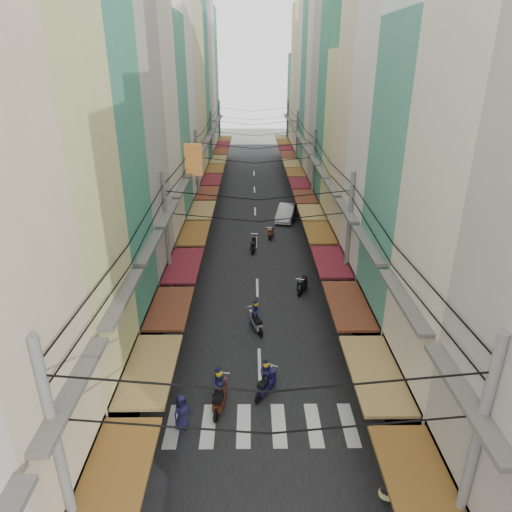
{
  "coord_description": "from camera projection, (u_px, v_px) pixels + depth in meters",
  "views": [
    {
      "loc": [
        -0.36,
        -20.02,
        13.41
      ],
      "look_at": [
        -0.08,
        5.79,
        2.3
      ],
      "focal_mm": 32.0,
      "sensor_mm": 36.0,
      "label": 1
    }
  ],
  "objects": [
    {
      "name": "white_car",
      "position": [
        286.0,
        220.0,
        41.66
      ],
      "size": [
        5.09,
        2.91,
        1.69
      ],
      "primitive_type": "imported",
      "rotation": [
        0.0,
        0.0,
        -0.23
      ],
      "color": "silver",
      "rests_on": "ground"
    },
    {
      "name": "building_row_right",
      "position": [
        358.0,
        117.0,
        35.16
      ],
      "size": [
        7.8,
        68.98,
        22.59
      ],
      "color": "#3B8269",
      "rests_on": "ground"
    },
    {
      "name": "bicycle",
      "position": [
        422.0,
        376.0,
        21.01
      ],
      "size": [
        1.63,
        1.14,
        1.05
      ],
      "primitive_type": "imported",
      "rotation": [
        0.0,
        0.0,
        1.99
      ],
      "color": "black",
      "rests_on": "ground"
    },
    {
      "name": "sidewalk_left",
      "position": [
        185.0,
        218.0,
        41.99
      ],
      "size": [
        3.0,
        80.0,
        0.06
      ],
      "primitive_type": "cube",
      "color": "gray",
      "rests_on": "ground"
    },
    {
      "name": "building_row_left",
      "position": [
        153.0,
        112.0,
        34.96
      ],
      "size": [
        7.8,
        67.67,
        23.7
      ],
      "color": "silver",
      "rests_on": "ground"
    },
    {
      "name": "ground",
      "position": [
        259.0,
        341.0,
        23.69
      ],
      "size": [
        160.0,
        160.0,
        0.0
      ],
      "primitive_type": "plane",
      "color": "slate",
      "rests_on": "ground"
    },
    {
      "name": "pedestrians",
      "position": [
        180.0,
        294.0,
        26.16
      ],
      "size": [
        11.35,
        21.79,
        2.25
      ],
      "color": "black",
      "rests_on": "ground"
    },
    {
      "name": "sidewalk_right",
      "position": [
        325.0,
        218.0,
        42.12
      ],
      "size": [
        3.0,
        80.0,
        0.06
      ],
      "primitive_type": "cube",
      "color": "gray",
      "rests_on": "ground"
    },
    {
      "name": "traffic_sign",
      "position": [
        403.0,
        371.0,
        17.87
      ],
      "size": [
        0.1,
        0.66,
        3.02
      ],
      "color": "slate",
      "rests_on": "ground"
    },
    {
      "name": "moving_scooters",
      "position": [
        258.0,
        317.0,
        24.79
      ],
      "size": [
        4.99,
        21.86,
        2.0
      ],
      "color": "black",
      "rests_on": "ground"
    },
    {
      "name": "road",
      "position": [
        255.0,
        218.0,
        42.06
      ],
      "size": [
        10.0,
        80.0,
        0.02
      ],
      "primitive_type": "cube",
      "color": "black",
      "rests_on": "ground"
    },
    {
      "name": "market_umbrella",
      "position": [
        402.0,
        328.0,
        20.56
      ],
      "size": [
        2.49,
        2.49,
        2.62
      ],
      "color": "#B2B2B7",
      "rests_on": "ground"
    },
    {
      "name": "crosswalk",
      "position": [
        261.0,
        425.0,
        18.17
      ],
      "size": [
        7.55,
        2.4,
        0.01
      ],
      "color": "silver",
      "rests_on": "ground"
    },
    {
      "name": "parked_scooters",
      "position": [
        338.0,
        381.0,
        19.94
      ],
      "size": [
        12.87,
        16.34,
        1.0
      ],
      "color": "black",
      "rests_on": "ground"
    },
    {
      "name": "utility_poles",
      "position": [
        256.0,
        157.0,
        34.88
      ],
      "size": [
        10.2,
        66.13,
        8.2
      ],
      "color": "slate",
      "rests_on": "ground"
    }
  ]
}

